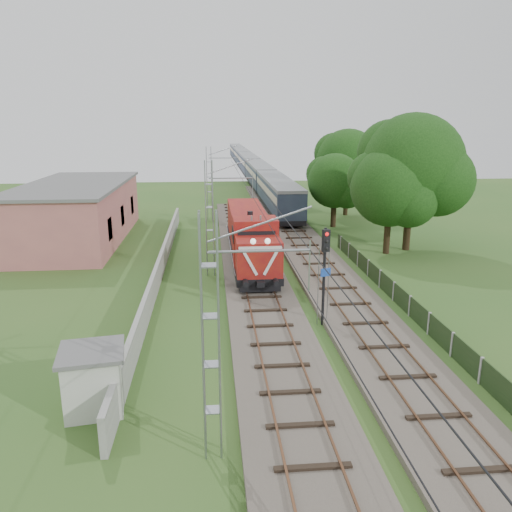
{
  "coord_description": "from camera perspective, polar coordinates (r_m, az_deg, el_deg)",
  "views": [
    {
      "loc": [
        -2.91,
        -22.13,
        10.46
      ],
      "look_at": [
        -0.09,
        8.53,
        2.2
      ],
      "focal_mm": 35.0,
      "sensor_mm": 36.0,
      "label": 1
    }
  ],
  "objects": [
    {
      "name": "locomotive",
      "position": [
        37.91,
        -0.72,
        2.42
      ],
      "size": [
        2.91,
        16.63,
        4.22
      ],
      "color": "black",
      "rests_on": "ground"
    },
    {
      "name": "boundary_wall",
      "position": [
        35.67,
        -10.83,
        -1.05
      ],
      "size": [
        0.25,
        40.0,
        1.5
      ],
      "primitive_type": "cube",
      "color": "#9E9E99",
      "rests_on": "ground"
    },
    {
      "name": "fence",
      "position": [
        29.11,
        17.19,
        -5.48
      ],
      "size": [
        0.12,
        32.0,
        1.2
      ],
      "color": "black",
      "rests_on": "ground"
    },
    {
      "name": "relay_hut",
      "position": [
        20.02,
        -18.08,
        -13.27
      ],
      "size": [
        2.66,
        2.66,
        2.41
      ],
      "color": "beige",
      "rests_on": "ground"
    },
    {
      "name": "catenary",
      "position": [
        34.73,
        -5.24,
        4.32
      ],
      "size": [
        3.31,
        70.0,
        8.0
      ],
      "color": "gray",
      "rests_on": "ground"
    },
    {
      "name": "station_building",
      "position": [
        48.33,
        -19.73,
        4.81
      ],
      "size": [
        8.4,
        20.4,
        5.22
      ],
      "color": "#BA6964",
      "rests_on": "ground"
    },
    {
      "name": "coach_rake",
      "position": [
        103.79,
        -0.87,
        10.61
      ],
      "size": [
        2.99,
        111.66,
        3.45
      ],
      "color": "black",
      "rests_on": "ground"
    },
    {
      "name": "ground",
      "position": [
        24.65,
        2.06,
        -10.1
      ],
      "size": [
        140.0,
        140.0,
        0.0
      ],
      "primitive_type": "plane",
      "color": "#305A22",
      "rests_on": "ground"
    },
    {
      "name": "tree_a",
      "position": [
        41.61,
        15.21,
        7.53
      ],
      "size": [
        6.69,
        6.37,
        8.67
      ],
      "color": "#372616",
      "rests_on": "ground"
    },
    {
      "name": "signal_post",
      "position": [
        25.88,
        7.89,
        -0.42
      ],
      "size": [
        0.57,
        0.45,
        5.28
      ],
      "color": "black",
      "rests_on": "ground"
    },
    {
      "name": "tree_c",
      "position": [
        51.68,
        9.07,
        8.4
      ],
      "size": [
        5.79,
        5.51,
        7.5
      ],
      "color": "#372616",
      "rests_on": "ground"
    },
    {
      "name": "tree_b",
      "position": [
        43.19,
        17.57,
        9.79
      ],
      "size": [
        8.7,
        8.29,
        11.28
      ],
      "color": "#372616",
      "rests_on": "ground"
    },
    {
      "name": "tree_d",
      "position": [
        58.68,
        10.52,
        10.54
      ],
      "size": [
        7.58,
        7.22,
        9.82
      ],
      "color": "#372616",
      "rests_on": "ground"
    },
    {
      "name": "track_main",
      "position": [
        31.02,
        0.43,
        -4.32
      ],
      "size": [
        4.2,
        70.0,
        0.45
      ],
      "color": "#6B6054",
      "rests_on": "ground"
    },
    {
      "name": "track_side",
      "position": [
        44.08,
        5.24,
        1.47
      ],
      "size": [
        4.2,
        80.0,
        0.45
      ],
      "color": "#6B6054",
      "rests_on": "ground"
    }
  ]
}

